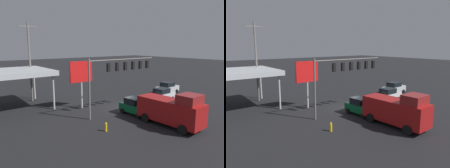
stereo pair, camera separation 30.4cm
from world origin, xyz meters
TOP-DOWN VIEW (x-y plane):
  - ground_plane at (0.00, 0.00)m, footprint 200.00×200.00m
  - traffic_signal_assembly at (1.27, 1.20)m, footprint 9.90×0.43m
  - utility_pole at (7.85, -10.87)m, footprint 2.40×0.26m
  - gas_station_canopy at (12.25, -8.39)m, footprint 11.46×8.25m
  - price_sign at (4.04, -3.22)m, footprint 3.12×0.27m
  - sedan_far at (-11.60, -1.64)m, footprint 4.48×2.22m
  - hatchback_crossing at (0.51, 2.94)m, footprint 2.15×3.90m
  - delivery_truck at (0.29, 7.91)m, footprint 2.77×6.89m
  - sedan_waiting at (-6.71, 1.06)m, footprint 4.46×2.17m
  - fire_hydrant at (6.30, 4.99)m, footprint 0.24×0.24m

SIDE VIEW (x-z plane):
  - ground_plane at x=0.00m, z-range 0.00..0.00m
  - fire_hydrant at x=6.30m, z-range 0.00..0.88m
  - hatchback_crossing at x=0.51m, z-range -0.04..1.93m
  - sedan_far at x=-11.60m, z-range -0.01..1.92m
  - sedan_waiting at x=-6.71m, z-range -0.01..1.92m
  - delivery_truck at x=0.29m, z-range -0.10..3.48m
  - price_sign at x=4.04m, z-range 1.46..7.53m
  - gas_station_canopy at x=12.25m, z-range 2.14..7.10m
  - traffic_signal_assembly at x=1.27m, z-range 1.88..8.57m
  - utility_pole at x=7.85m, z-range 0.29..11.49m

